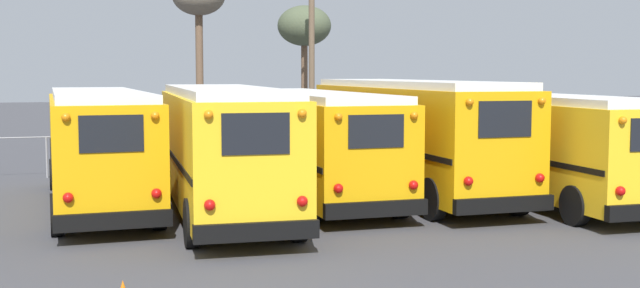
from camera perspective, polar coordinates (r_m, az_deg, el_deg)
The scene contains 10 objects.
ground_plane at distance 22.23m, azimuth 0.14°, elevation -4.21°, with size 160.00×160.00×0.00m, color #424247.
school_bus_0 at distance 22.20m, azimuth -15.51°, elevation -0.00°, with size 2.74×10.20×3.12m.
school_bus_1 at distance 20.17m, azimuth -6.91°, elevation -0.16°, with size 2.91×9.84×3.24m.
school_bus_2 at distance 22.92m, azimuth -0.57°, elevation 0.25°, with size 2.57×10.26×3.05m.
school_bus_3 at distance 23.74m, azimuth 6.41°, elevation 0.81°, with size 2.64×10.95×3.37m.
school_bus_4 at distance 23.67m, azimuth 14.59°, elevation 0.17°, with size 2.65×10.89×2.99m.
utility_pole at distance 36.32m, azimuth -0.60°, elevation 6.93°, with size 1.80×0.27×9.12m.
bare_tree_0 at distance 39.26m, azimuth -8.63°, elevation 10.03°, with size 2.54×2.54×8.20m.
bare_tree_1 at distance 40.62m, azimuth -1.12°, elevation 8.24°, with size 2.70×2.70×6.93m.
fence_line at distance 29.63m, azimuth -4.37°, elevation 0.05°, with size 19.88×0.06×1.42m.
Camera 1 is at (-6.51, -20.94, 3.62)m, focal length 45.00 mm.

